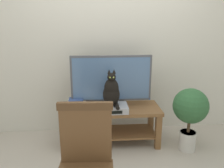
{
  "coord_description": "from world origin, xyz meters",
  "views": [
    {
      "loc": [
        -0.23,
        -2.32,
        1.58
      ],
      "look_at": [
        -0.02,
        0.41,
        0.82
      ],
      "focal_mm": 37.17,
      "sensor_mm": 36.0,
      "label": 1
    }
  ],
  "objects": [
    {
      "name": "book_stack",
      "position": [
        -0.46,
        0.5,
        0.56
      ],
      "size": [
        0.25,
        0.19,
        0.12
      ],
      "color": "#33477A",
      "rests_on": "tv_stand"
    },
    {
      "name": "potted_plant",
      "position": [
        0.92,
        0.21,
        0.53
      ],
      "size": [
        0.43,
        0.43,
        0.8
      ],
      "color": "beige",
      "rests_on": "ground"
    },
    {
      "name": "back_wall",
      "position": [
        0.0,
        0.94,
        1.4
      ],
      "size": [
        7.0,
        0.12,
        2.8
      ],
      "primitive_type": "cube",
      "color": "beige",
      "rests_on": "ground"
    },
    {
      "name": "wooden_chair",
      "position": [
        -0.31,
        -0.76,
        0.56
      ],
      "size": [
        0.45,
        0.45,
        0.98
      ],
      "color": "brown",
      "rests_on": "ground"
    },
    {
      "name": "media_box",
      "position": [
        -0.03,
        0.35,
        0.53
      ],
      "size": [
        0.4,
        0.29,
        0.08
      ],
      "color": "#ADADB2",
      "rests_on": "tv_stand"
    },
    {
      "name": "ground_plane",
      "position": [
        0.0,
        0.0,
        0.0
      ],
      "size": [
        12.0,
        12.0,
        0.0
      ],
      "primitive_type": "plane",
      "color": "#ADA393"
    },
    {
      "name": "cat",
      "position": [
        -0.03,
        0.34,
        0.75
      ],
      "size": [
        0.21,
        0.29,
        0.46
      ],
      "color": "black",
      "rests_on": "media_box"
    },
    {
      "name": "tv",
      "position": [
        -0.02,
        0.53,
        0.84
      ],
      "size": [
        1.03,
        0.2,
        0.66
      ],
      "color": "#4C4C51",
      "rests_on": "tv_stand"
    },
    {
      "name": "tv_stand",
      "position": [
        -0.02,
        0.46,
        0.35
      ],
      "size": [
        1.24,
        0.49,
        0.5
      ],
      "color": "brown",
      "rests_on": "ground"
    }
  ]
}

